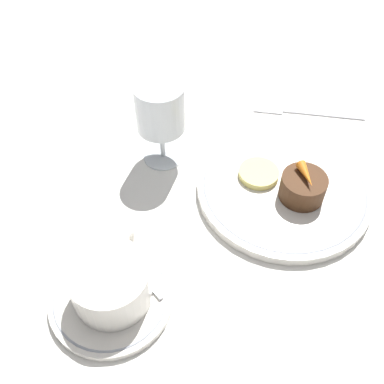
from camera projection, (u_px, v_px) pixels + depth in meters
name	position (u px, v px, depth m)	size (l,w,h in m)	color
ground_plane	(272.00, 208.00, 0.64)	(3.00, 3.00, 0.00)	white
dinner_plate	(286.00, 189.00, 0.65)	(0.25, 0.25, 0.01)	white
saucer	(114.00, 298.00, 0.54)	(0.15, 0.15, 0.01)	white
coffee_cup	(113.00, 283.00, 0.52)	(0.12, 0.09, 0.05)	white
spoon	(132.00, 264.00, 0.56)	(0.07, 0.09, 0.00)	silver
wine_glass	(162.00, 112.00, 0.63)	(0.07, 0.07, 0.13)	silver
fork	(298.00, 111.00, 0.77)	(0.04, 0.19, 0.01)	silver
dessert_cake	(305.00, 188.00, 0.62)	(0.06, 0.06, 0.04)	#4C2D19
carrot_garnish	(309.00, 175.00, 0.60)	(0.04, 0.03, 0.01)	orange
pineapple_slice	(261.00, 174.00, 0.65)	(0.06, 0.06, 0.01)	#EFE075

